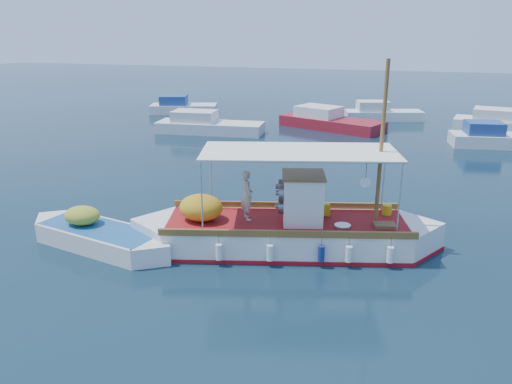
# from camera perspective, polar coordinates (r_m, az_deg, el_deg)

# --- Properties ---
(ground) EXTENTS (160.00, 160.00, 0.00)m
(ground) POSITION_cam_1_polar(r_m,az_deg,el_deg) (17.93, 1.68, -5.88)
(ground) COLOR black
(ground) RESTS_ON ground
(fishing_caique) EXTENTS (10.56, 4.82, 6.65)m
(fishing_caique) POSITION_cam_1_polar(r_m,az_deg,el_deg) (17.42, 3.24, -4.57)
(fishing_caique) COLOR white
(fishing_caique) RESTS_ON ground
(dinghy) EXTENTS (6.13, 2.74, 1.53)m
(dinghy) POSITION_cam_1_polar(r_m,az_deg,el_deg) (18.45, -17.52, -4.97)
(dinghy) COLOR white
(dinghy) RESTS_ON ground
(bg_boat_nw) EXTENTS (7.91, 3.05, 1.80)m
(bg_boat_nw) POSITION_cam_1_polar(r_m,az_deg,el_deg) (37.00, -5.64, 7.50)
(bg_boat_nw) COLOR silver
(bg_boat_nw) RESTS_ON ground
(bg_boat_n) EXTENTS (8.40, 5.65, 1.80)m
(bg_boat_n) POSITION_cam_1_polar(r_m,az_deg,el_deg) (38.98, 8.31, 7.94)
(bg_boat_n) COLOR maroon
(bg_boat_n) RESTS_ON ground
(bg_boat_ne) EXTENTS (5.80, 2.95, 1.80)m
(bg_boat_ne) POSITION_cam_1_polar(r_m,az_deg,el_deg) (35.94, 25.47, 5.50)
(bg_boat_ne) COLOR silver
(bg_boat_ne) RESTS_ON ground
(bg_boat_far_w) EXTENTS (6.26, 3.89, 1.80)m
(bg_boat_far_w) POSITION_cam_1_polar(r_m,az_deg,el_deg) (46.03, -8.48, 9.49)
(bg_boat_far_w) COLOR silver
(bg_boat_far_w) RESTS_ON ground
(bg_boat_far_n) EXTENTS (6.61, 3.71, 1.80)m
(bg_boat_far_n) POSITION_cam_1_polar(r_m,az_deg,el_deg) (43.26, 14.10, 8.60)
(bg_boat_far_n) COLOR silver
(bg_boat_far_n) RESTS_ON ground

